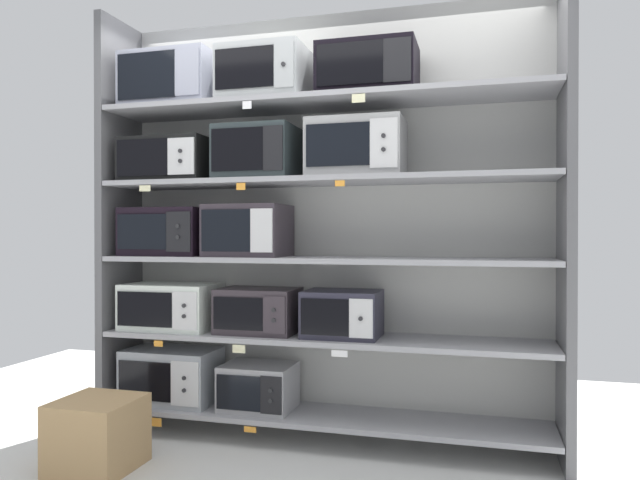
{
  "coord_description": "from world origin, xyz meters",
  "views": [
    {
      "loc": [
        0.92,
        -3.33,
        1.22
      ],
      "look_at": [
        0.0,
        0.0,
        1.18
      ],
      "focal_mm": 33.29,
      "sensor_mm": 36.0,
      "label": 1
    }
  ],
  "objects_px": {
    "microwave_3": "(258,311)",
    "microwave_11": "(266,77)",
    "microwave_4": "(342,314)",
    "microwave_7": "(170,161)",
    "shipping_carton": "(97,434)",
    "microwave_2": "(171,306)",
    "microwave_9": "(356,148)",
    "microwave_10": "(172,82)",
    "microwave_6": "(248,231)",
    "microwave_8": "(259,154)",
    "microwave_1": "(258,387)",
    "microwave_5": "(168,232)",
    "microwave_12": "(368,71)",
    "microwave_0": "(172,375)"
  },
  "relations": [
    {
      "from": "microwave_11",
      "to": "microwave_12",
      "type": "height_order",
      "value": "microwave_11"
    },
    {
      "from": "microwave_2",
      "to": "microwave_11",
      "type": "distance_m",
      "value": 1.53
    },
    {
      "from": "microwave_10",
      "to": "microwave_3",
      "type": "bearing_deg",
      "value": 0.04
    },
    {
      "from": "microwave_8",
      "to": "microwave_9",
      "type": "xyz_separation_m",
      "value": [
        0.59,
        0.0,
        0.01
      ]
    },
    {
      "from": "microwave_10",
      "to": "microwave_12",
      "type": "xyz_separation_m",
      "value": [
        1.24,
        0.0,
        -0.02
      ]
    },
    {
      "from": "microwave_8",
      "to": "microwave_1",
      "type": "bearing_deg",
      "value": 179.26
    },
    {
      "from": "microwave_9",
      "to": "microwave_12",
      "type": "distance_m",
      "value": 0.44
    },
    {
      "from": "microwave_5",
      "to": "shipping_carton",
      "type": "bearing_deg",
      "value": -91.79
    },
    {
      "from": "microwave_10",
      "to": "microwave_7",
      "type": "bearing_deg",
      "value": -179.99
    },
    {
      "from": "microwave_0",
      "to": "microwave_9",
      "type": "bearing_deg",
      "value": -0.0
    },
    {
      "from": "microwave_1",
      "to": "microwave_7",
      "type": "xyz_separation_m",
      "value": [
        -0.59,
        -0.0,
        1.38
      ]
    },
    {
      "from": "microwave_0",
      "to": "microwave_1",
      "type": "bearing_deg",
      "value": -0.02
    },
    {
      "from": "microwave_10",
      "to": "microwave_2",
      "type": "bearing_deg",
      "value": 177.05
    },
    {
      "from": "microwave_5",
      "to": "microwave_6",
      "type": "bearing_deg",
      "value": -0.02
    },
    {
      "from": "microwave_2",
      "to": "microwave_9",
      "type": "distance_m",
      "value": 1.51
    },
    {
      "from": "microwave_11",
      "to": "microwave_5",
      "type": "bearing_deg",
      "value": 179.99
    },
    {
      "from": "microwave_5",
      "to": "microwave_11",
      "type": "height_order",
      "value": "microwave_11"
    },
    {
      "from": "microwave_0",
      "to": "shipping_carton",
      "type": "xyz_separation_m",
      "value": [
        -0.05,
        -0.68,
        -0.15
      ]
    },
    {
      "from": "microwave_1",
      "to": "microwave_7",
      "type": "distance_m",
      "value": 1.5
    },
    {
      "from": "microwave_3",
      "to": "microwave_11",
      "type": "relative_size",
      "value": 0.93
    },
    {
      "from": "microwave_0",
      "to": "microwave_12",
      "type": "relative_size",
      "value": 1.03
    },
    {
      "from": "microwave_7",
      "to": "shipping_carton",
      "type": "distance_m",
      "value": 1.64
    },
    {
      "from": "microwave_4",
      "to": "microwave_11",
      "type": "relative_size",
      "value": 0.86
    },
    {
      "from": "microwave_11",
      "to": "microwave_3",
      "type": "bearing_deg",
      "value": 179.92
    },
    {
      "from": "microwave_4",
      "to": "microwave_1",
      "type": "bearing_deg",
      "value": -180.0
    },
    {
      "from": "microwave_5",
      "to": "microwave_12",
      "type": "distance_m",
      "value": 1.57
    },
    {
      "from": "microwave_1",
      "to": "microwave_9",
      "type": "distance_m",
      "value": 1.53
    },
    {
      "from": "microwave_3",
      "to": "microwave_4",
      "type": "distance_m",
      "value": 0.52
    },
    {
      "from": "microwave_1",
      "to": "microwave_9",
      "type": "xyz_separation_m",
      "value": [
        0.6,
        0.0,
        1.41
      ]
    },
    {
      "from": "microwave_3",
      "to": "microwave_11",
      "type": "xyz_separation_m",
      "value": [
        0.05,
        -0.0,
        1.4
      ]
    },
    {
      "from": "microwave_4",
      "to": "microwave_10",
      "type": "height_order",
      "value": "microwave_10"
    },
    {
      "from": "microwave_2",
      "to": "microwave_6",
      "type": "height_order",
      "value": "microwave_6"
    },
    {
      "from": "microwave_1",
      "to": "microwave_3",
      "type": "distance_m",
      "value": 0.46
    },
    {
      "from": "microwave_6",
      "to": "microwave_5",
      "type": "bearing_deg",
      "value": 179.98
    },
    {
      "from": "microwave_0",
      "to": "microwave_10",
      "type": "bearing_deg",
      "value": -6.69
    },
    {
      "from": "microwave_7",
      "to": "microwave_11",
      "type": "distance_m",
      "value": 0.8
    },
    {
      "from": "microwave_7",
      "to": "shipping_carton",
      "type": "height_order",
      "value": "microwave_7"
    },
    {
      "from": "microwave_3",
      "to": "microwave_11",
      "type": "bearing_deg",
      "value": -0.08
    },
    {
      "from": "microwave_1",
      "to": "microwave_2",
      "type": "distance_m",
      "value": 0.75
    },
    {
      "from": "microwave_9",
      "to": "microwave_3",
      "type": "bearing_deg",
      "value": -180.0
    },
    {
      "from": "microwave_6",
      "to": "shipping_carton",
      "type": "distance_m",
      "value": 1.38
    },
    {
      "from": "microwave_0",
      "to": "microwave_10",
      "type": "xyz_separation_m",
      "value": [
        0.0,
        -0.0,
        1.84
      ]
    },
    {
      "from": "microwave_3",
      "to": "microwave_10",
      "type": "relative_size",
      "value": 0.81
    },
    {
      "from": "microwave_2",
      "to": "microwave_5",
      "type": "bearing_deg",
      "value": 179.75
    },
    {
      "from": "microwave_1",
      "to": "microwave_6",
      "type": "relative_size",
      "value": 0.91
    },
    {
      "from": "microwave_2",
      "to": "microwave_5",
      "type": "distance_m",
      "value": 0.47
    },
    {
      "from": "microwave_12",
      "to": "shipping_carton",
      "type": "height_order",
      "value": "microwave_12"
    },
    {
      "from": "microwave_8",
      "to": "shipping_carton",
      "type": "bearing_deg",
      "value": -132.85
    },
    {
      "from": "shipping_carton",
      "to": "microwave_2",
      "type": "bearing_deg",
      "value": 86.33
    },
    {
      "from": "microwave_5",
      "to": "microwave_10",
      "type": "xyz_separation_m",
      "value": [
        0.03,
        -0.0,
        0.94
      ]
    }
  ]
}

